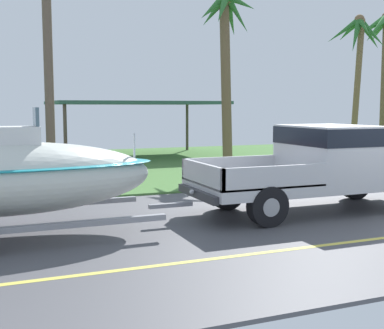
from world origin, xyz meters
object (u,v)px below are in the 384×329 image
at_px(palm_tree_near_left, 358,47).
at_px(palm_tree_near_right, 226,38).
at_px(boat_on_trailer, 3,178).
at_px(pickup_truck_towing, 327,163).
at_px(utility_pole, 47,34).
at_px(carport_awning, 135,104).

relative_size(palm_tree_near_left, palm_tree_near_right, 0.98).
relative_size(boat_on_trailer, palm_tree_near_right, 0.96).
height_order(palm_tree_near_left, palm_tree_near_right, palm_tree_near_right).
bearing_deg(pickup_truck_towing, palm_tree_near_left, 47.80).
bearing_deg(palm_tree_near_right, boat_on_trailer, -135.21).
xyz_separation_m(boat_on_trailer, utility_pole, (1.34, 4.48, 3.10)).
height_order(pickup_truck_towing, boat_on_trailer, boat_on_trailer).
height_order(carport_awning, palm_tree_near_right, palm_tree_near_right).
xyz_separation_m(palm_tree_near_left, utility_pole, (-14.73, -5.74, -0.92)).
bearing_deg(carport_awning, boat_on_trailer, -114.85).
distance_m(pickup_truck_towing, palm_tree_near_right, 9.13).
height_order(palm_tree_near_right, utility_pole, utility_pole).
height_order(boat_on_trailer, palm_tree_near_right, palm_tree_near_right).
bearing_deg(carport_awning, utility_pole, -118.68).
height_order(boat_on_trailer, utility_pole, utility_pole).
xyz_separation_m(pickup_truck_towing, boat_on_trailer, (-6.81, 0.00, 0.03)).
bearing_deg(palm_tree_near_left, boat_on_trailer, -147.56).
bearing_deg(palm_tree_near_left, utility_pole, -158.70).
height_order(boat_on_trailer, palm_tree_near_left, palm_tree_near_left).
bearing_deg(pickup_truck_towing, boat_on_trailer, 180.00).
distance_m(boat_on_trailer, palm_tree_near_right, 12.20).
relative_size(boat_on_trailer, palm_tree_near_left, 0.97).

